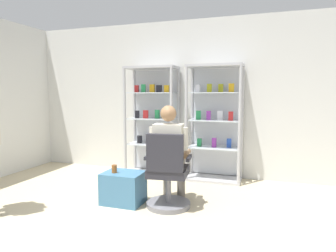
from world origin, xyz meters
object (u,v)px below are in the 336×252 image
(display_cabinet_right, at_px, (215,122))
(tea_glass, at_px, (114,169))
(display_cabinet_left, at_px, (153,120))
(office_chair, at_px, (168,178))
(storage_crate, at_px, (123,188))
(seated_shopkeeper, at_px, (170,150))

(display_cabinet_right, distance_m, tea_glass, 1.93)
(display_cabinet_left, bearing_deg, display_cabinet_right, 0.02)
(tea_glass, bearing_deg, display_cabinet_right, 56.20)
(office_chair, distance_m, storage_crate, 0.64)
(office_chair, bearing_deg, seated_shopkeeper, 96.89)
(display_cabinet_right, relative_size, storage_crate, 3.67)
(display_cabinet_left, height_order, storage_crate, display_cabinet_left)
(display_cabinet_left, xyz_separation_m, office_chair, (0.77, -1.48, -0.57))
(seated_shopkeeper, xyz_separation_m, storage_crate, (-0.59, -0.18, -0.51))
(display_cabinet_left, height_order, seated_shopkeeper, display_cabinet_left)
(office_chair, height_order, tea_glass, office_chair)
(display_cabinet_right, xyz_separation_m, seated_shopkeeper, (-0.35, -1.32, -0.25))
(seated_shopkeeper, height_order, tea_glass, seated_shopkeeper)
(display_cabinet_right, distance_m, storage_crate, 1.92)
(display_cabinet_left, height_order, tea_glass, display_cabinet_left)
(office_chair, relative_size, seated_shopkeeper, 0.74)
(seated_shopkeeper, height_order, storage_crate, seated_shopkeeper)
(display_cabinet_left, distance_m, tea_glass, 1.63)
(storage_crate, bearing_deg, display_cabinet_left, 96.16)
(storage_crate, xyz_separation_m, tea_glass, (-0.10, -0.05, 0.26))
(display_cabinet_right, relative_size, office_chair, 1.98)
(storage_crate, bearing_deg, display_cabinet_right, 57.93)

